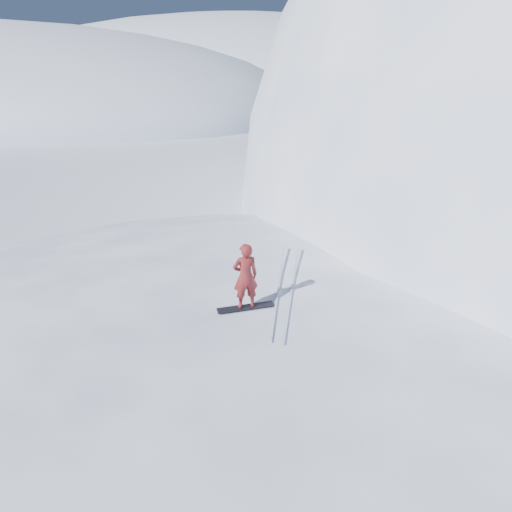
# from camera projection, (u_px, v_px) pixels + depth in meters

# --- Properties ---
(ground) EXTENTS (400.00, 400.00, 0.00)m
(ground) POSITION_uv_depth(u_px,v_px,m) (284.00, 482.00, 10.07)
(ground) COLOR white
(ground) RESTS_ON ground
(near_ridge) EXTENTS (36.00, 28.00, 4.80)m
(near_ridge) POSITION_uv_depth(u_px,v_px,m) (344.00, 400.00, 12.45)
(near_ridge) COLOR white
(near_ridge) RESTS_ON ground
(far_ridge_c) EXTENTS (140.00, 90.00, 36.00)m
(far_ridge_c) POSITION_uv_depth(u_px,v_px,m) (228.00, 92.00, 116.88)
(far_ridge_c) COLOR white
(far_ridge_c) RESTS_ON ground
(wind_bumps) EXTENTS (16.00, 14.40, 1.00)m
(wind_bumps) POSITION_uv_depth(u_px,v_px,m) (281.00, 411.00, 12.07)
(wind_bumps) COLOR white
(wind_bumps) RESTS_ON ground
(snowboard) EXTENTS (1.48, 1.06, 0.03)m
(snowboard) POSITION_uv_depth(u_px,v_px,m) (246.00, 307.00, 12.29)
(snowboard) COLOR black
(snowboard) RESTS_ON near_ridge
(snowboarder) EXTENTS (0.80, 0.72, 1.84)m
(snowboarder) POSITION_uv_depth(u_px,v_px,m) (245.00, 276.00, 11.91)
(snowboarder) COLOR maroon
(snowboarder) RESTS_ON snowboard
(vapor_plume) EXTENTS (9.94, 7.95, 6.95)m
(vapor_plume) POSITION_uv_depth(u_px,v_px,m) (11.00, 125.00, 61.11)
(vapor_plume) COLOR white
(vapor_plume) RESTS_ON ground
(board_tracks) EXTENTS (1.37, 5.95, 0.04)m
(board_tracks) POSITION_uv_depth(u_px,v_px,m) (286.00, 285.00, 13.47)
(board_tracks) COLOR silver
(board_tracks) RESTS_ON ground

